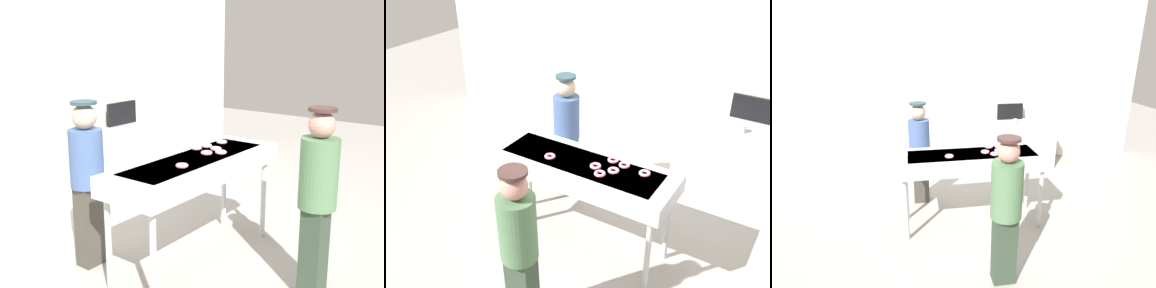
% 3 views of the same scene
% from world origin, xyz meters
% --- Properties ---
extents(ground_plane, '(16.00, 16.00, 0.00)m').
position_xyz_m(ground_plane, '(0.00, 0.00, 0.00)').
color(ground_plane, '#9E9993').
extents(back_wall, '(8.00, 0.12, 3.22)m').
position_xyz_m(back_wall, '(0.00, 2.39, 1.61)').
color(back_wall, silver).
rests_on(back_wall, ground).
extents(fryer_conveyor, '(2.00, 0.68, 1.06)m').
position_xyz_m(fryer_conveyor, '(0.00, 0.00, 0.95)').
color(fryer_conveyor, '#B7BABF').
rests_on(fryer_conveyor, ground).
extents(strawberry_donut_0, '(0.14, 0.14, 0.03)m').
position_xyz_m(strawberry_donut_0, '(0.27, 0.19, 1.07)').
color(strawberry_donut_0, pink).
rests_on(strawberry_donut_0, fryer_conveyor).
extents(strawberry_donut_1, '(0.13, 0.13, 0.03)m').
position_xyz_m(strawberry_donut_1, '(0.37, 0.01, 1.07)').
color(strawberry_donut_1, pink).
rests_on(strawberry_donut_1, fryer_conveyor).
extents(strawberry_donut_2, '(0.14, 0.14, 0.03)m').
position_xyz_m(strawberry_donut_2, '(0.41, 0.16, 1.07)').
color(strawberry_donut_2, pink).
rests_on(strawberry_donut_2, fryer_conveyor).
extents(strawberry_donut_3, '(0.16, 0.16, 0.03)m').
position_xyz_m(strawberry_donut_3, '(0.65, 0.13, 1.07)').
color(strawberry_donut_3, pink).
rests_on(strawberry_donut_3, fryer_conveyor).
extents(strawberry_donut_4, '(0.15, 0.15, 0.03)m').
position_xyz_m(strawberry_donut_4, '(0.28, -0.11, 1.07)').
color(strawberry_donut_4, pink).
rests_on(strawberry_donut_4, fryer_conveyor).
extents(strawberry_donut_5, '(0.16, 0.16, 0.03)m').
position_xyz_m(strawberry_donut_5, '(0.18, -0.01, 1.07)').
color(strawberry_donut_5, pink).
rests_on(strawberry_donut_5, fryer_conveyor).
extents(strawberry_donut_6, '(0.12, 0.12, 0.03)m').
position_xyz_m(strawberry_donut_6, '(-0.32, -0.09, 1.07)').
color(strawberry_donut_6, pink).
rests_on(strawberry_donut_6, fryer_conveyor).
extents(worker_baker, '(0.32, 0.32, 1.61)m').
position_xyz_m(worker_baker, '(-0.67, 0.76, 0.91)').
color(worker_baker, '#3E3A33').
rests_on(worker_baker, ground).
extents(customer_waiting, '(0.32, 0.32, 1.64)m').
position_xyz_m(customer_waiting, '(0.13, -1.18, 0.92)').
color(customer_waiting, '#2E3E2E').
rests_on(customer_waiting, ground).
extents(prep_counter, '(1.60, 0.61, 0.92)m').
position_xyz_m(prep_counter, '(1.20, 1.94, 0.46)').
color(prep_counter, '#B7BABF').
rests_on(prep_counter, ground).
extents(paper_cup_0, '(0.09, 0.09, 0.11)m').
position_xyz_m(paper_cup_0, '(1.85, 1.96, 0.98)').
color(paper_cup_0, beige).
rests_on(paper_cup_0, prep_counter).
extents(paper_cup_1, '(0.09, 0.09, 0.11)m').
position_xyz_m(paper_cup_1, '(1.19, 1.79, 0.98)').
color(paper_cup_1, beige).
rests_on(paper_cup_1, prep_counter).
extents(menu_display, '(0.53, 0.04, 0.32)m').
position_xyz_m(menu_display, '(1.20, 2.19, 1.08)').
color(menu_display, black).
rests_on(menu_display, prep_counter).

